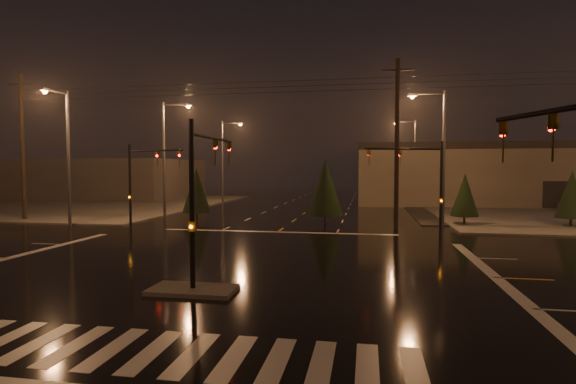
{
  "coord_description": "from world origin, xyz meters",
  "views": [
    {
      "loc": [
        5.96,
        -18.63,
        4.3
      ],
      "look_at": [
        1.62,
        5.89,
        3.0
      ],
      "focal_mm": 28.0,
      "sensor_mm": 36.0,
      "label": 1
    }
  ],
  "objects": [
    {
      "name": "signal_mast_median",
      "position": [
        0.0,
        -3.07,
        3.75
      ],
      "size": [
        0.25,
        4.59,
        6.0
      ],
      "color": "black",
      "rests_on": "ground"
    },
    {
      "name": "sidewalk_nw",
      "position": [
        -30.0,
        30.0,
        0.06
      ],
      "size": [
        36.0,
        36.0,
        0.12
      ],
      "primitive_type": "cube",
      "color": "#4B4943",
      "rests_on": "ground"
    },
    {
      "name": "median_island",
      "position": [
        0.0,
        -4.0,
        0.07
      ],
      "size": [
        3.0,
        1.6,
        0.15
      ],
      "primitive_type": "cube",
      "color": "#4B4943",
      "rests_on": "ground"
    },
    {
      "name": "streetlight_2",
      "position": [
        -11.18,
        34.0,
        5.8
      ],
      "size": [
        2.77,
        0.32,
        10.0
      ],
      "color": "#38383A",
      "rests_on": "ground"
    },
    {
      "name": "streetlight_4",
      "position": [
        11.18,
        36.0,
        5.8
      ],
      "size": [
        2.77,
        0.32,
        10.0
      ],
      "color": "#38383A",
      "rests_on": "ground"
    },
    {
      "name": "conifer_0",
      "position": [
        13.24,
        17.08,
        2.31
      ],
      "size": [
        2.07,
        2.07,
        3.93
      ],
      "color": "black",
      "rests_on": "ground"
    },
    {
      "name": "streetlight_5",
      "position": [
        -16.0,
        11.18,
        5.8
      ],
      "size": [
        0.32,
        2.77,
        10.0
      ],
      "color": "#38383A",
      "rests_on": "ground"
    },
    {
      "name": "ground",
      "position": [
        0.0,
        0.0,
        0.0
      ],
      "size": [
        140.0,
        140.0,
        0.0
      ],
      "primitive_type": "plane",
      "color": "black",
      "rests_on": "ground"
    },
    {
      "name": "crosswalk",
      "position": [
        0.0,
        -9.0,
        0.01
      ],
      "size": [
        15.0,
        2.6,
        0.01
      ],
      "primitive_type": "cube",
      "color": "beige",
      "rests_on": "ground"
    },
    {
      "name": "utility_pole_0",
      "position": [
        -22.0,
        14.0,
        6.13
      ],
      "size": [
        2.2,
        0.32,
        12.0
      ],
      "color": "black",
      "rests_on": "ground"
    },
    {
      "name": "signal_mast_nw",
      "position": [
        -9.5,
        10.14,
        3.79
      ],
      "size": [
        4.84,
        1.86,
        6.0
      ],
      "color": "black",
      "rests_on": "ground"
    },
    {
      "name": "conifer_1",
      "position": [
        20.64,
        17.04,
        2.42
      ],
      "size": [
        2.21,
        2.21,
        4.15
      ],
      "color": "black",
      "rests_on": "ground"
    },
    {
      "name": "streetlight_3",
      "position": [
        11.18,
        16.0,
        5.8
      ],
      "size": [
        2.77,
        0.32,
        10.0
      ],
      "color": "#38383A",
      "rests_on": "ground"
    },
    {
      "name": "streetlight_1",
      "position": [
        -11.18,
        18.0,
        5.8
      ],
      "size": [
        2.77,
        0.32,
        10.0
      ],
      "color": "#38383A",
      "rests_on": "ground"
    },
    {
      "name": "signal_mast_ne",
      "position": [
        9.5,
        10.14,
        3.79
      ],
      "size": [
        4.84,
        1.86,
        6.0
      ],
      "color": "black",
      "rests_on": "ground"
    },
    {
      "name": "conifer_4",
      "position": [
        2.78,
        15.78,
        2.86
      ],
      "size": [
        2.77,
        2.77,
        5.02
      ],
      "color": "black",
      "rests_on": "ground"
    },
    {
      "name": "conifer_3",
      "position": [
        -7.88,
        16.36,
        2.52
      ],
      "size": [
        2.33,
        2.33,
        4.35
      ],
      "color": "black",
      "rests_on": "ground"
    },
    {
      "name": "utility_pole_1",
      "position": [
        8.0,
        14.0,
        6.13
      ],
      "size": [
        2.2,
        0.32,
        12.0
      ],
      "color": "black",
      "rests_on": "ground"
    },
    {
      "name": "commercial_block",
      "position": [
        -35.0,
        42.0,
        2.8
      ],
      "size": [
        30.0,
        18.0,
        5.6
      ],
      "primitive_type": "cube",
      "color": "#3C3635",
      "rests_on": "ground"
    },
    {
      "name": "stop_bar_far",
      "position": [
        0.0,
        11.0,
        0.01
      ],
      "size": [
        16.0,
        0.5,
        0.01
      ],
      "primitive_type": "cube",
      "color": "beige",
      "rests_on": "ground"
    }
  ]
}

